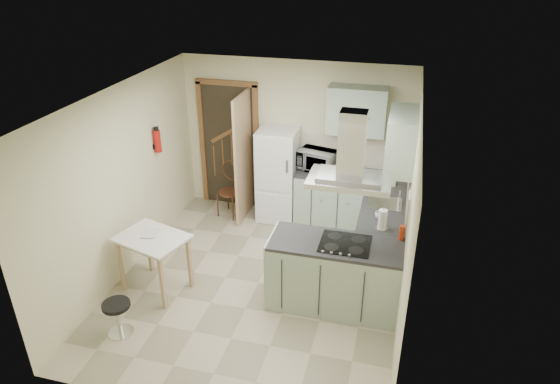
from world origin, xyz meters
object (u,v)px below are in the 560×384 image
(peninsula, at_px, (335,274))
(drop_leaf_table, at_px, (155,263))
(extractor_hood, at_px, (350,180))
(microwave, at_px, (317,160))
(bentwood_chair, at_px, (230,192))
(fridge, at_px, (278,175))
(stool, at_px, (118,318))

(peninsula, distance_m, drop_leaf_table, 2.27)
(peninsula, relative_size, extractor_hood, 1.72)
(peninsula, relative_size, drop_leaf_table, 1.88)
(drop_leaf_table, bearing_deg, microwave, 70.40)
(peninsula, height_order, microwave, microwave)
(extractor_hood, distance_m, bentwood_chair, 3.08)
(fridge, xyz_separation_m, bentwood_chair, (-0.77, -0.14, -0.33))
(peninsula, xyz_separation_m, bentwood_chair, (-2.00, 1.84, -0.03))
(drop_leaf_table, relative_size, stool, 1.95)
(fridge, height_order, microwave, fridge)
(peninsula, bearing_deg, stool, -154.02)
(microwave, bearing_deg, fridge, -163.74)
(extractor_hood, xyz_separation_m, bentwood_chair, (-2.10, 1.84, -1.30))
(peninsula, height_order, extractor_hood, extractor_hood)
(stool, bearing_deg, drop_leaf_table, 87.80)
(peninsula, distance_m, stool, 2.56)
(peninsula, bearing_deg, drop_leaf_table, -173.81)
(extractor_hood, relative_size, microwave, 1.61)
(bentwood_chair, height_order, stool, bentwood_chair)
(peninsula, xyz_separation_m, drop_leaf_table, (-2.26, -0.24, -0.06))
(extractor_hood, distance_m, stool, 3.04)
(drop_leaf_table, bearing_deg, fridge, 81.62)
(extractor_hood, distance_m, drop_leaf_table, 2.72)
(drop_leaf_table, distance_m, bentwood_chair, 2.10)
(fridge, relative_size, drop_leaf_table, 1.81)
(microwave, bearing_deg, drop_leaf_table, -112.48)
(peninsula, relative_size, microwave, 2.78)
(peninsula, relative_size, bentwood_chair, 1.87)
(bentwood_chair, xyz_separation_m, microwave, (1.38, 0.17, 0.64))
(fridge, distance_m, microwave, 0.68)
(peninsula, height_order, bentwood_chair, peninsula)
(peninsula, bearing_deg, extractor_hood, 0.00)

